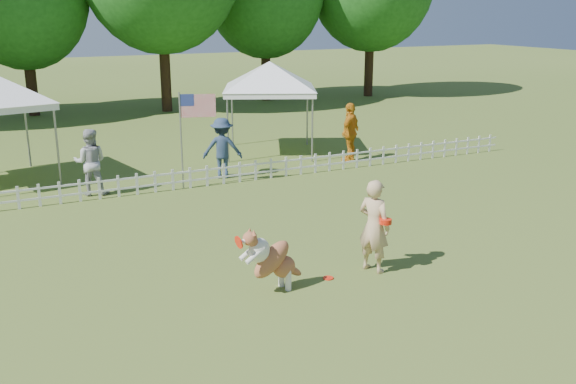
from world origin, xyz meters
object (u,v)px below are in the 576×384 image
object	(u,v)px
dog	(273,259)
spectator_a	(90,162)
canopy_tent_right	(270,109)
spectator_b	(222,148)
spectator_c	(350,132)
flag_pole	(181,141)
handler	(374,226)
frisbee_on_turf	(328,278)

from	to	relation	value
dog	spectator_a	world-z (taller)	spectator_a
dog	canopy_tent_right	world-z (taller)	canopy_tent_right
canopy_tent_right	spectator_b	size ratio (longest dim) A/B	1.72
canopy_tent_right	spectator_c	world-z (taller)	canopy_tent_right
dog	flag_pole	size ratio (longest dim) A/B	0.46
handler	flag_pole	bearing A→B (deg)	-11.57
spectator_b	spectator_c	xyz separation A→B (m)	(4.58, 0.25, 0.06)
dog	spectator_b	world-z (taller)	spectator_b
dog	frisbee_on_turf	size ratio (longest dim) A/B	6.24
frisbee_on_turf	dog	bearing A→B (deg)	-176.88
dog	spectator_b	distance (m)	8.22
spectator_a	frisbee_on_turf	bearing A→B (deg)	129.36
frisbee_on_turf	spectator_b	xyz separation A→B (m)	(0.83, 7.91, 0.89)
frisbee_on_turf	canopy_tent_right	xyz separation A→B (m)	(3.50, 10.37, 1.54)
spectator_a	spectator_b	world-z (taller)	spectator_a
spectator_b	spectator_c	bearing A→B (deg)	-154.43
frisbee_on_turf	flag_pole	xyz separation A→B (m)	(-0.60, 7.23, 1.34)
canopy_tent_right	flag_pole	xyz separation A→B (m)	(-4.11, -3.15, -0.19)
handler	spectator_b	size ratio (longest dim) A/B	1.01
handler	frisbee_on_turf	xyz separation A→B (m)	(-0.96, 0.03, -0.90)
canopy_tent_right	spectator_a	size ratio (longest dim) A/B	1.71
frisbee_on_turf	flag_pole	distance (m)	7.38
handler	spectator_a	world-z (taller)	handler
canopy_tent_right	frisbee_on_turf	bearing A→B (deg)	-84.56
dog	handler	bearing A→B (deg)	-8.11
spectator_a	spectator_b	distance (m)	3.83
frisbee_on_turf	spectator_b	size ratio (longest dim) A/B	0.11
frisbee_on_turf	spectator_b	distance (m)	8.00
spectator_b	spectator_c	world-z (taller)	spectator_c
handler	flag_pole	size ratio (longest dim) A/B	0.67
frisbee_on_turf	spectator_c	world-z (taller)	spectator_c
spectator_a	spectator_c	xyz separation A→B (m)	(8.41, 0.41, 0.06)
spectator_b	spectator_a	bearing A→B (deg)	24.77
handler	frisbee_on_turf	bearing A→B (deg)	64.33
canopy_tent_right	flag_pole	size ratio (longest dim) A/B	1.14
dog	spectator_c	world-z (taller)	spectator_c
frisbee_on_turf	handler	bearing A→B (deg)	-1.91
dog	canopy_tent_right	size ratio (longest dim) A/B	0.40
handler	spectator_c	world-z (taller)	spectator_c
frisbee_on_turf	flag_pole	world-z (taller)	flag_pole
handler	spectator_a	size ratio (longest dim) A/B	1.00
dog	spectator_b	xyz separation A→B (m)	(2.01, 7.97, 0.28)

